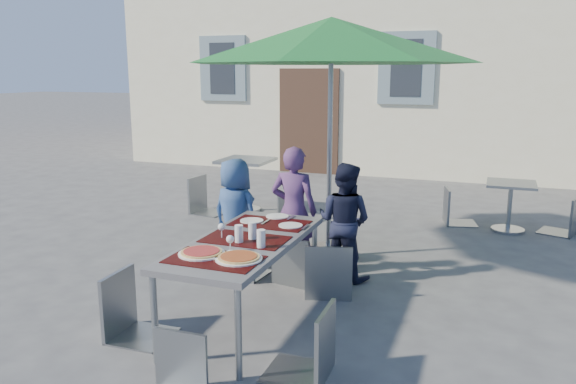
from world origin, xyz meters
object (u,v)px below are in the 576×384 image
at_px(chair_4, 311,300).
at_px(chair_5, 172,331).
at_px(chair_1, 295,230).
at_px(chair_3, 127,266).
at_px(patio_umbrella, 331,42).
at_px(pizza_near_left, 201,252).
at_px(child_1, 294,211).
at_px(bg_chair_r_1, 569,192).
at_px(dining_table, 245,246).
at_px(bg_chair_r_0, 282,188).
at_px(chair_0, 241,226).
at_px(child_2, 344,221).
at_px(pizza_near_right, 239,258).
at_px(bg_chair_l_0, 203,172).
at_px(bg_chair_l_1, 455,184).
at_px(cafe_table_0, 246,174).
at_px(cafe_table_1, 510,200).
at_px(chair_2, 329,237).
at_px(child_0, 235,214).

distance_m(chair_4, chair_5, 0.96).
xyz_separation_m(chair_1, chair_3, (-0.87, -1.57, 0.04)).
height_order(chair_5, patio_umbrella, patio_umbrella).
distance_m(pizza_near_left, child_1, 1.79).
relative_size(pizza_near_left, bg_chair_r_1, 0.36).
height_order(dining_table, bg_chair_r_0, bg_chair_r_0).
bearing_deg(chair_0, child_2, 20.83).
height_order(pizza_near_right, bg_chair_l_0, bg_chair_l_0).
bearing_deg(bg_chair_l_1, chair_1, -114.15).
xyz_separation_m(child_1, cafe_table_0, (-1.63, 2.35, -0.10)).
xyz_separation_m(child_2, bg_chair_r_0, (-1.42, 1.91, -0.12)).
bearing_deg(child_1, chair_3, 67.34).
bearing_deg(bg_chair_r_1, cafe_table_0, -176.14).
relative_size(child_1, bg_chair_l_0, 1.30).
relative_size(bg_chair_r_0, cafe_table_1, 1.26).
bearing_deg(chair_1, chair_2, -26.39).
xyz_separation_m(chair_1, chair_4, (0.72, -1.67, 0.02)).
bearing_deg(cafe_table_0, chair_1, -56.34).
height_order(patio_umbrella, bg_chair_r_1, patio_umbrella).
bearing_deg(chair_3, chair_2, 46.72).
xyz_separation_m(chair_0, chair_5, (0.56, -2.23, -0.05)).
distance_m(dining_table, chair_3, 0.97).
distance_m(chair_2, bg_chair_r_1, 3.94).
bearing_deg(child_0, chair_0, 138.59).
distance_m(pizza_near_left, patio_umbrella, 2.98).
xyz_separation_m(dining_table, child_1, (-0.03, 1.30, -0.01)).
bearing_deg(child_2, cafe_table_0, -34.64).
bearing_deg(dining_table, bg_chair_l_0, 124.05).
bearing_deg(chair_1, child_1, 112.53).
height_order(child_1, bg_chair_l_0, child_1).
relative_size(chair_1, bg_chair_r_1, 0.98).
relative_size(child_1, cafe_table_0, 1.69).
bearing_deg(cafe_table_1, bg_chair_r_0, -169.08).
xyz_separation_m(pizza_near_right, chair_1, (-0.09, 1.51, -0.20)).
height_order(chair_1, cafe_table_1, chair_1).
relative_size(pizza_near_left, chair_3, 0.35).
distance_m(chair_0, bg_chair_r_0, 2.33).
height_order(child_0, chair_0, child_0).
relative_size(chair_5, cafe_table_0, 1.07).
xyz_separation_m(child_2, cafe_table_0, (-2.17, 2.29, -0.03)).
bearing_deg(child_1, child_0, 3.34).
distance_m(pizza_near_left, cafe_table_1, 4.93).
height_order(child_0, chair_3, child_0).
bearing_deg(child_2, chair_0, 32.76).
xyz_separation_m(pizza_near_left, chair_0, (-0.35, 1.46, -0.21)).
relative_size(patio_umbrella, bg_chair_l_0, 3.00).
xyz_separation_m(chair_2, chair_4, (0.30, -1.46, -0.01)).
bearing_deg(chair_2, child_0, 159.62).
relative_size(child_0, chair_3, 1.19).
bearing_deg(child_1, pizza_near_left, 85.77).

